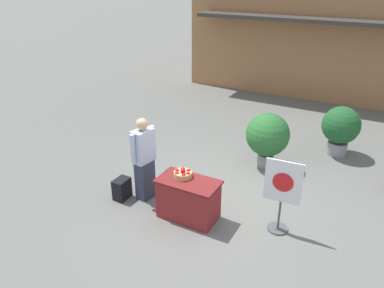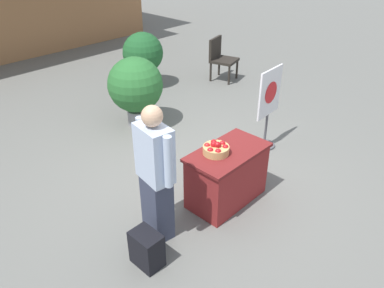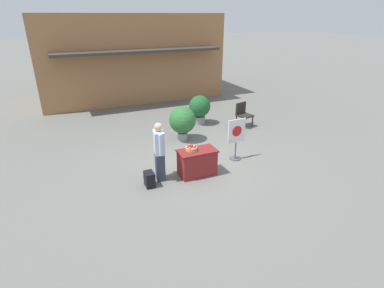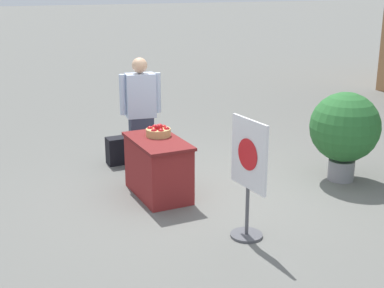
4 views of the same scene
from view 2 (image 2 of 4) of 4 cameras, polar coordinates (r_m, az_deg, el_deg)
name	(u,v)px [view 2 (image 2 of 4)]	position (r m, az deg, el deg)	size (l,w,h in m)	color
ground_plane	(197,173)	(5.61, 0.78, -4.42)	(120.00, 120.00, 0.00)	slate
display_table	(227,176)	(4.91, 5.34, -4.81)	(1.10, 0.61, 0.76)	maroon
apple_basket	(216,149)	(4.61, 3.69, -0.72)	(0.33, 0.33, 0.16)	tan
person_visitor	(156,175)	(4.10, -5.57, -4.68)	(0.32, 0.60, 1.68)	#33384C
backpack	(147,249)	(4.19, -6.91, -15.58)	(0.24, 0.34, 0.42)	black
poster_board	(269,105)	(6.06, 11.58, 5.83)	(0.62, 0.36, 1.34)	#4C4C51
patio_chair	(221,56)	(8.99, 4.38, 13.16)	(0.67, 0.67, 0.98)	#28231E
potted_plant_far_right	(135,86)	(6.73, -8.61, 8.72)	(0.98, 0.98, 1.27)	gray
potted_plant_near_right	(143,55)	(8.57, -7.47, 13.28)	(0.90, 0.90, 1.22)	gray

